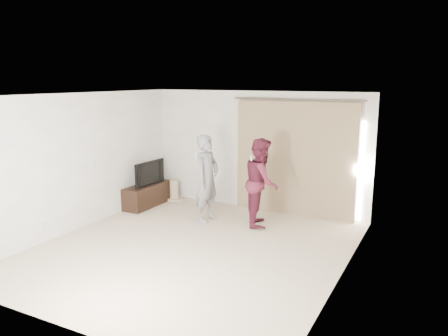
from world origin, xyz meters
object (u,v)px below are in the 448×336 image
at_px(tv_console, 147,195).
at_px(person_woman, 262,182).
at_px(person_man, 207,178).
at_px(tv, 146,173).

bearing_deg(tv_console, person_woman, -0.41).
bearing_deg(person_man, tv_console, 170.02).
distance_m(tv_console, person_man, 1.89).
relative_size(person_man, person_woman, 1.02).
distance_m(tv, person_man, 1.78).
height_order(tv_console, person_woman, person_woman).
height_order(tv, person_man, person_man).
distance_m(tv_console, tv, 0.52).
bearing_deg(tv, person_woman, -87.52).
relative_size(tv, person_woman, 0.55).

